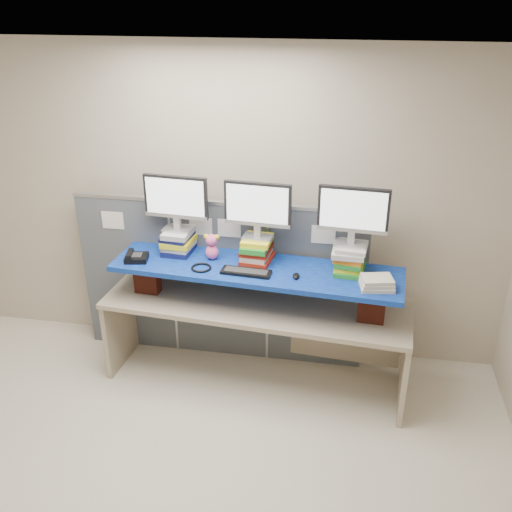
% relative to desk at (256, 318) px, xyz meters
% --- Properties ---
extents(room, '(5.00, 4.00, 2.80)m').
position_rel_desk_xyz_m(room, '(-0.38, -1.45, 0.78)').
color(room, '#BFB29D').
rests_on(room, ground).
extents(cubicle_partition, '(2.60, 0.06, 1.53)m').
position_rel_desk_xyz_m(cubicle_partition, '(-0.38, 0.33, 0.15)').
color(cubicle_partition, '#464C53').
rests_on(cubicle_partition, ground).
extents(desk, '(2.61, 0.94, 0.78)m').
position_rel_desk_xyz_m(desk, '(0.00, 0.00, 0.00)').
color(desk, tan).
rests_on(desk, ground).
extents(brick_pier_left, '(0.22, 0.13, 0.29)m').
position_rel_desk_xyz_m(brick_pier_left, '(-0.95, 0.02, 0.30)').
color(brick_pier_left, maroon).
rests_on(brick_pier_left, desk).
extents(brick_pier_right, '(0.22, 0.13, 0.29)m').
position_rel_desk_xyz_m(brick_pier_right, '(0.94, -0.12, 0.30)').
color(brick_pier_right, maroon).
rests_on(brick_pier_right, desk).
extents(blue_board, '(2.40, 0.77, 0.04)m').
position_rel_desk_xyz_m(blue_board, '(0.00, -0.00, 0.46)').
color(blue_board, '#090D7C').
rests_on(blue_board, brick_pier_left).
extents(book_stack_left, '(0.27, 0.33, 0.20)m').
position_rel_desk_xyz_m(book_stack_left, '(-0.70, 0.18, 0.59)').
color(book_stack_left, '#101649').
rests_on(book_stack_left, blue_board).
extents(book_stack_center, '(0.27, 0.33, 0.20)m').
position_rel_desk_xyz_m(book_stack_center, '(-0.02, 0.12, 0.59)').
color(book_stack_center, maroon).
rests_on(book_stack_center, blue_board).
extents(book_stack_right, '(0.28, 0.33, 0.23)m').
position_rel_desk_xyz_m(book_stack_right, '(0.74, 0.06, 0.60)').
color(book_stack_right, '#228029').
rests_on(book_stack_right, blue_board).
extents(monitor_left, '(0.54, 0.17, 0.47)m').
position_rel_desk_xyz_m(monitor_left, '(-0.70, 0.17, 0.96)').
color(monitor_left, '#ABABB0').
rests_on(monitor_left, book_stack_left).
extents(monitor_center, '(0.54, 0.17, 0.47)m').
position_rel_desk_xyz_m(monitor_center, '(-0.01, 0.12, 0.96)').
color(monitor_center, '#ABABB0').
rests_on(monitor_center, book_stack_center).
extents(monitor_right, '(0.54, 0.17, 0.47)m').
position_rel_desk_xyz_m(monitor_right, '(0.74, 0.06, 0.98)').
color(monitor_right, '#ABABB0').
rests_on(monitor_right, book_stack_right).
extents(keyboard, '(0.41, 0.16, 0.03)m').
position_rel_desk_xyz_m(keyboard, '(-0.06, -0.12, 0.50)').
color(keyboard, black).
rests_on(keyboard, blue_board).
extents(mouse, '(0.07, 0.10, 0.03)m').
position_rel_desk_xyz_m(mouse, '(0.34, -0.12, 0.50)').
color(mouse, black).
rests_on(mouse, blue_board).
extents(desk_phone, '(0.21, 0.19, 0.08)m').
position_rel_desk_xyz_m(desk_phone, '(-1.00, -0.05, 0.51)').
color(desk_phone, black).
rests_on(desk_phone, blue_board).
extents(headset, '(0.18, 0.18, 0.02)m').
position_rel_desk_xyz_m(headset, '(-0.43, -0.10, 0.49)').
color(headset, black).
rests_on(headset, blue_board).
extents(plush_toy, '(0.13, 0.10, 0.22)m').
position_rel_desk_xyz_m(plush_toy, '(-0.39, 0.09, 0.60)').
color(plush_toy, pink).
rests_on(plush_toy, blue_board).
extents(binder_stack, '(0.28, 0.24, 0.09)m').
position_rel_desk_xyz_m(binder_stack, '(0.96, -0.19, 0.53)').
color(binder_stack, beige).
rests_on(binder_stack, blue_board).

